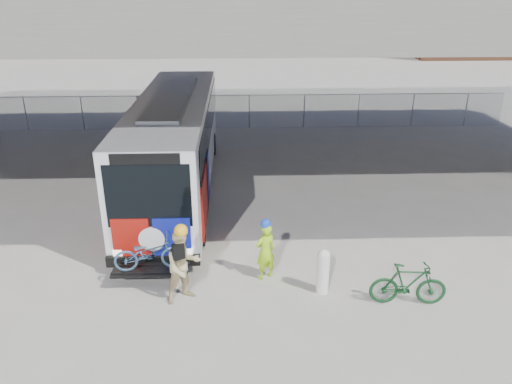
{
  "coord_description": "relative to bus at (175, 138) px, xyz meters",
  "views": [
    {
      "loc": [
        0.36,
        -14.69,
        7.5
      ],
      "look_at": [
        0.88,
        -0.82,
        1.6
      ],
      "focal_mm": 35.0,
      "sensor_mm": 36.0,
      "label": 1
    }
  ],
  "objects": [
    {
      "name": "overpass",
      "position": [
        2.0,
        0.71,
        4.44
      ],
      "size": [
        40.0,
        16.0,
        7.95
      ],
      "color": "#605E59",
      "rests_on": "ground"
    },
    {
      "name": "cyclist_hivis",
      "position": [
        3.05,
        -6.32,
        -1.26
      ],
      "size": [
        0.7,
        0.63,
        1.77
      ],
      "rotation": [
        0.0,
        0.0,
        3.67
      ],
      "color": "#9DDB17",
      "rests_on": "ground"
    },
    {
      "name": "cyclist_tan",
      "position": [
        0.95,
        -7.25,
        -1.11
      ],
      "size": [
        1.18,
        1.1,
        2.12
      ],
      "rotation": [
        0.0,
        0.0,
        0.52
      ],
      "color": "tan",
      "rests_on": "ground"
    },
    {
      "name": "bus",
      "position": [
        0.0,
        0.0,
        0.0
      ],
      "size": [
        2.67,
        12.99,
        3.69
      ],
      "color": "silver",
      "rests_on": "ground"
    },
    {
      "name": "ground",
      "position": [
        2.0,
        -3.29,
        -2.11
      ],
      "size": [
        160.0,
        160.0,
        0.0
      ],
      "primitive_type": "plane",
      "color": "#9E9991",
      "rests_on": "ground"
    },
    {
      "name": "bollard",
      "position": [
        4.49,
        -7.07,
        -1.44
      ],
      "size": [
        0.32,
        0.32,
        1.24
      ],
      "color": "white",
      "rests_on": "ground"
    },
    {
      "name": "chainlink_fence",
      "position": [
        2.0,
        8.71,
        -0.68
      ],
      "size": [
        30.0,
        0.06,
        30.0
      ],
      "color": "gray",
      "rests_on": "ground"
    },
    {
      "name": "bike_parked",
      "position": [
        6.52,
        -7.67,
        -1.54
      ],
      "size": [
        1.94,
        0.69,
        1.14
      ],
      "primitive_type": "imported",
      "rotation": [
        0.0,
        0.0,
        1.49
      ],
      "color": "#14401F",
      "rests_on": "ground"
    }
  ]
}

